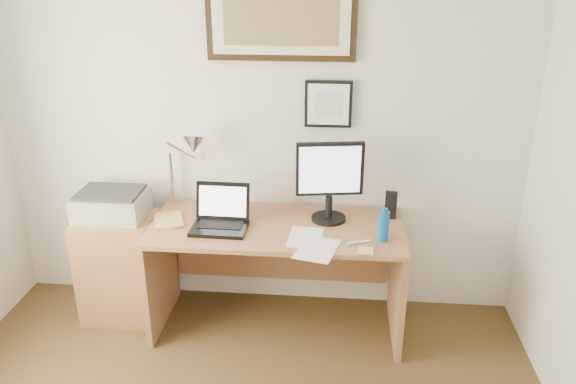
# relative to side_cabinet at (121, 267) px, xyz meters

# --- Properties ---
(wall_back) EXTENTS (3.50, 0.02, 2.50)m
(wall_back) POSITION_rel_side_cabinet_xyz_m (0.92, 0.32, 0.89)
(wall_back) COLOR silver
(wall_back) RESTS_ON ground
(side_cabinet) EXTENTS (0.50, 0.40, 0.73)m
(side_cabinet) POSITION_rel_side_cabinet_xyz_m (0.00, 0.00, 0.00)
(side_cabinet) COLOR #8F5C3B
(side_cabinet) RESTS_ON floor
(water_bottle) EXTENTS (0.07, 0.07, 0.19)m
(water_bottle) POSITION_rel_side_cabinet_xyz_m (1.72, -0.19, 0.48)
(water_bottle) COLOR #0C51A5
(water_bottle) RESTS_ON desk
(bottle_cap) EXTENTS (0.03, 0.03, 0.02)m
(bottle_cap) POSITION_rel_side_cabinet_xyz_m (1.72, -0.19, 0.58)
(bottle_cap) COLOR #0C51A5
(bottle_cap) RESTS_ON water_bottle
(speaker) EXTENTS (0.08, 0.07, 0.17)m
(speaker) POSITION_rel_side_cabinet_xyz_m (1.79, 0.14, 0.47)
(speaker) COLOR black
(speaker) RESTS_ON desk
(paper_sheet_a) EXTENTS (0.22, 0.30, 0.00)m
(paper_sheet_a) POSITION_rel_side_cabinet_xyz_m (1.26, -0.20, 0.39)
(paper_sheet_a) COLOR white
(paper_sheet_a) RESTS_ON desk
(paper_sheet_b) EXTENTS (0.28, 0.35, 0.00)m
(paper_sheet_b) POSITION_rel_side_cabinet_xyz_m (1.34, -0.35, 0.39)
(paper_sheet_b) COLOR white
(paper_sheet_b) RESTS_ON desk
(sticky_pad) EXTENTS (0.09, 0.09, 0.01)m
(sticky_pad) POSITION_rel_side_cabinet_xyz_m (1.62, -0.35, 0.39)
(sticky_pad) COLOR #DDCB69
(sticky_pad) RESTS_ON desk
(marker_pen) EXTENTS (0.14, 0.06, 0.02)m
(marker_pen) POSITION_rel_side_cabinet_xyz_m (1.58, -0.25, 0.39)
(marker_pen) COLOR white
(marker_pen) RESTS_ON desk
(book) EXTENTS (0.24, 0.28, 0.02)m
(book) POSITION_rel_side_cabinet_xyz_m (0.30, -0.09, 0.39)
(book) COLOR tan
(book) RESTS_ON desk
(desk) EXTENTS (1.60, 0.70, 0.75)m
(desk) POSITION_rel_side_cabinet_xyz_m (1.07, 0.04, 0.15)
(desk) COLOR #8F5C3B
(desk) RESTS_ON floor
(laptop) EXTENTS (0.35, 0.30, 0.26)m
(laptop) POSITION_rel_side_cabinet_xyz_m (0.73, -0.10, 0.44)
(laptop) COLOR black
(laptop) RESTS_ON desk
(lcd_monitor) EXTENTS (0.42, 0.22, 0.52)m
(lcd_monitor) POSITION_rel_side_cabinet_xyz_m (1.39, 0.06, 0.68)
(lcd_monitor) COLOR black
(lcd_monitor) RESTS_ON desk
(printer) EXTENTS (0.44, 0.34, 0.18)m
(printer) POSITION_rel_side_cabinet_xyz_m (-0.02, 0.03, 0.45)
(printer) COLOR #9F9FA1
(printer) RESTS_ON side_cabinet
(desk_lamp) EXTENTS (0.29, 0.27, 0.53)m
(desk_lamp) POSITION_rel_side_cabinet_xyz_m (0.51, 0.13, 0.82)
(desk_lamp) COLOR silver
(desk_lamp) RESTS_ON desk
(picture_large) EXTENTS (0.92, 0.04, 0.47)m
(picture_large) POSITION_rel_side_cabinet_xyz_m (1.07, 0.29, 1.59)
(picture_large) COLOR black
(picture_large) RESTS_ON wall_back
(picture_small) EXTENTS (0.30, 0.03, 0.30)m
(picture_small) POSITION_rel_side_cabinet_xyz_m (1.37, 0.29, 1.09)
(picture_small) COLOR black
(picture_small) RESTS_ON wall_back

